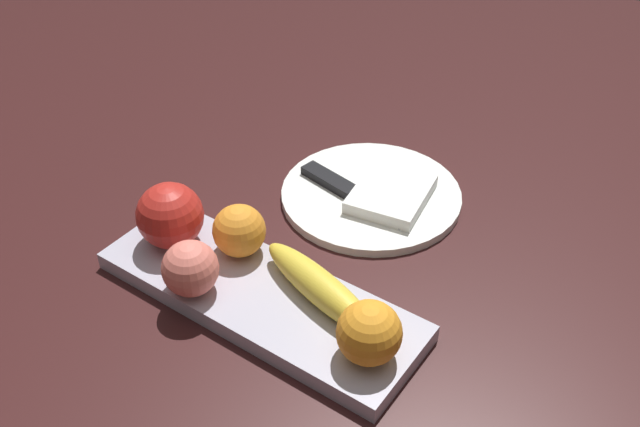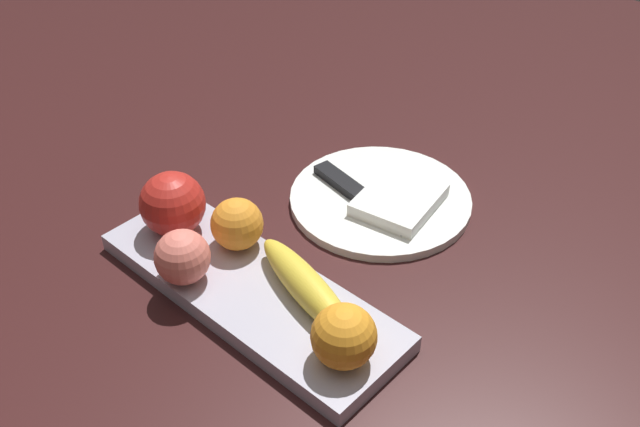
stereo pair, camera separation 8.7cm
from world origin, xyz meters
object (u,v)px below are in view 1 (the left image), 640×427
at_px(banana, 321,288).
at_px(knife, 338,185).
at_px(dinner_plate, 371,195).
at_px(apple, 170,215).
at_px(folded_napkin, 391,194).
at_px(fruit_tray, 259,295).
at_px(orange_near_banana, 369,333).
at_px(orange_near_apple, 239,231).
at_px(peach, 190,268).

relative_size(banana, knife, 1.02).
height_order(banana, dinner_plate, banana).
distance_m(apple, folded_napkin, 0.29).
bearing_deg(folded_napkin, fruit_tray, -97.19).
bearing_deg(orange_near_banana, orange_near_apple, 166.61).
bearing_deg(banana, peach, -136.21).
distance_m(banana, folded_napkin, 0.22).
bearing_deg(peach, fruit_tray, 36.35).
bearing_deg(folded_napkin, dinner_plate, 180.00).
xyz_separation_m(orange_near_apple, folded_napkin, (0.09, 0.20, -0.03)).
relative_size(banana, folded_napkin, 1.63).
bearing_deg(knife, apple, -103.36).
bearing_deg(knife, orange_near_apple, -84.88).
bearing_deg(dinner_plate, orange_near_banana, -58.93).
relative_size(orange_near_apple, knife, 0.35).
xyz_separation_m(dinner_plate, knife, (-0.04, -0.02, 0.01)).
height_order(orange_near_banana, peach, orange_near_banana).
relative_size(fruit_tray, orange_near_apple, 6.14).
bearing_deg(apple, dinner_plate, 60.18).
bearing_deg(folded_napkin, orange_near_banana, -64.24).
xyz_separation_m(orange_near_apple, peach, (-0.00, -0.08, 0.00)).
xyz_separation_m(fruit_tray, orange_near_banana, (0.15, -0.01, 0.04)).
height_order(apple, knife, apple).
bearing_deg(fruit_tray, apple, 177.94).
bearing_deg(fruit_tray, banana, 20.40).
bearing_deg(folded_napkin, peach, -107.43).
distance_m(fruit_tray, banana, 0.08).
bearing_deg(orange_near_banana, folded_napkin, 115.76).
bearing_deg(knife, fruit_tray, -69.27).
distance_m(orange_near_banana, folded_napkin, 0.29).
relative_size(peach, dinner_plate, 0.26).
xyz_separation_m(peach, dinner_plate, (0.06, 0.29, -0.05)).
xyz_separation_m(folded_napkin, knife, (-0.07, -0.02, -0.00)).
bearing_deg(knife, folded_napkin, 25.70).
height_order(orange_near_apple, knife, orange_near_apple).
distance_m(folded_napkin, knife, 0.08).
height_order(banana, peach, peach).
distance_m(dinner_plate, knife, 0.05).
relative_size(orange_near_apple, orange_near_banana, 0.94).
distance_m(apple, banana, 0.21).
relative_size(peach, knife, 0.35).
xyz_separation_m(banana, knife, (-0.11, 0.20, -0.02)).
bearing_deg(peach, dinner_plate, 78.30).
distance_m(fruit_tray, peach, 0.09).
height_order(banana, orange_near_banana, orange_near_banana).
xyz_separation_m(fruit_tray, orange_near_apple, (-0.06, 0.04, 0.04)).
distance_m(fruit_tray, knife, 0.23).
distance_m(peach, folded_napkin, 0.30).
height_order(banana, folded_napkin, banana).
height_order(dinner_plate, folded_napkin, folded_napkin).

